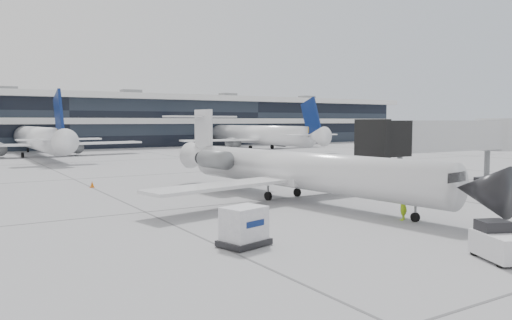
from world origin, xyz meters
TOP-DOWN VIEW (x-y plane):
  - ground at (0.00, 0.00)m, footprint 220.00×220.00m
  - terminal at (0.00, 82.00)m, footprint 170.00×22.00m
  - bg_jet_center at (-8.00, 55.00)m, footprint 32.00×40.00m
  - bg_jet_right at (32.00, 55.00)m, footprint 32.00×40.00m
  - regional_jet at (0.32, -1.00)m, footprint 22.52×28.11m
  - jet_bridge at (17.38, -1.10)m, footprint 17.85×3.96m
  - ramp_worker at (1.38, -9.90)m, footprint 0.76×0.70m
  - baggage_tug at (-1.56, -17.48)m, footprint 2.21×2.72m
  - cargo_uld at (-9.06, -10.21)m, footprint 2.43×2.04m
  - traffic_cone at (-9.97, 13.11)m, footprint 0.43×0.43m

SIDE VIEW (x-z plane):
  - ground at x=0.00m, z-range 0.00..0.00m
  - bg_jet_center at x=-8.00m, z-range -4.80..4.80m
  - bg_jet_right at x=32.00m, z-range -4.80..4.80m
  - traffic_cone at x=-9.97m, z-range -0.01..0.53m
  - baggage_tug at x=-1.56m, z-range -0.08..1.42m
  - cargo_uld at x=-9.06m, z-range 0.00..1.72m
  - ramp_worker at x=1.38m, z-range 0.00..1.75m
  - regional_jet at x=0.32m, z-range -1.03..5.46m
  - jet_bridge at x=17.38m, z-range 1.31..7.06m
  - terminal at x=0.00m, z-range 0.00..10.00m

